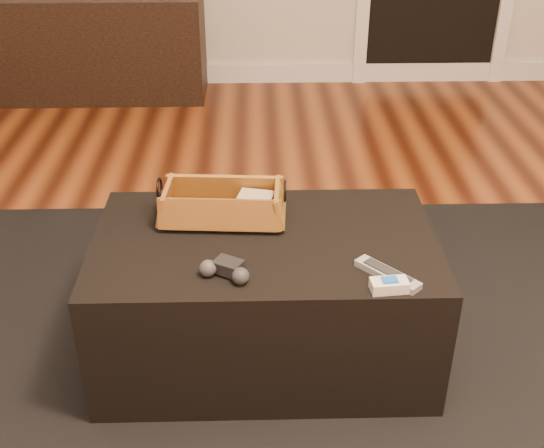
{
  "coord_description": "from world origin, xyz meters",
  "views": [
    {
      "loc": [
        0.17,
        -1.61,
        1.47
      ],
      "look_at": [
        0.21,
        0.05,
        0.49
      ],
      "focal_mm": 45.0,
      "sensor_mm": 36.0,
      "label": 1
    }
  ],
  "objects_px": {
    "wicker_basket": "(223,206)",
    "game_controller": "(226,270)",
    "media_cabinet": "(74,47)",
    "silver_remote": "(388,274)",
    "cream_gadget": "(389,285)",
    "tv_remote": "(216,214)",
    "ottoman": "(265,297)"
  },
  "relations": [
    {
      "from": "media_cabinet",
      "to": "game_controller",
      "type": "distance_m",
      "value": 2.83
    },
    {
      "from": "tv_remote",
      "to": "game_controller",
      "type": "height_order",
      "value": "game_controller"
    },
    {
      "from": "media_cabinet",
      "to": "cream_gadget",
      "type": "height_order",
      "value": "media_cabinet"
    },
    {
      "from": "game_controller",
      "to": "silver_remote",
      "type": "distance_m",
      "value": 0.43
    },
    {
      "from": "silver_remote",
      "to": "cream_gadget",
      "type": "relative_size",
      "value": 1.71
    },
    {
      "from": "ottoman",
      "to": "wicker_basket",
      "type": "relative_size",
      "value": 2.56
    },
    {
      "from": "wicker_basket",
      "to": "game_controller",
      "type": "height_order",
      "value": "wicker_basket"
    },
    {
      "from": "ottoman",
      "to": "wicker_basket",
      "type": "bearing_deg",
      "value": 136.55
    },
    {
      "from": "media_cabinet",
      "to": "tv_remote",
      "type": "xyz_separation_m",
      "value": [
        0.97,
        -2.34,
        0.15
      ]
    },
    {
      "from": "ottoman",
      "to": "cream_gadget",
      "type": "bearing_deg",
      "value": -39.83
    },
    {
      "from": "media_cabinet",
      "to": "silver_remote",
      "type": "relative_size",
      "value": 9.11
    },
    {
      "from": "ottoman",
      "to": "game_controller",
      "type": "distance_m",
      "value": 0.32
    },
    {
      "from": "ottoman",
      "to": "cream_gadget",
      "type": "distance_m",
      "value": 0.47
    },
    {
      "from": "ottoman",
      "to": "silver_remote",
      "type": "distance_m",
      "value": 0.44
    },
    {
      "from": "cream_gadget",
      "to": "game_controller",
      "type": "bearing_deg",
      "value": 170.61
    },
    {
      "from": "game_controller",
      "to": "cream_gadget",
      "type": "distance_m",
      "value": 0.43
    },
    {
      "from": "media_cabinet",
      "to": "silver_remote",
      "type": "bearing_deg",
      "value": -61.49
    },
    {
      "from": "silver_remote",
      "to": "tv_remote",
      "type": "bearing_deg",
      "value": 146.43
    },
    {
      "from": "media_cabinet",
      "to": "ottoman",
      "type": "relative_size",
      "value": 1.56
    },
    {
      "from": "ottoman",
      "to": "game_controller",
      "type": "bearing_deg",
      "value": -118.8
    },
    {
      "from": "tv_remote",
      "to": "silver_remote",
      "type": "distance_m",
      "value": 0.56
    },
    {
      "from": "tv_remote",
      "to": "cream_gadget",
      "type": "xyz_separation_m",
      "value": [
        0.46,
        -0.37,
        -0.01
      ]
    },
    {
      "from": "ottoman",
      "to": "tv_remote",
      "type": "height_order",
      "value": "tv_remote"
    },
    {
      "from": "wicker_basket",
      "to": "silver_remote",
      "type": "relative_size",
      "value": 2.28
    },
    {
      "from": "silver_remote",
      "to": "cream_gadget",
      "type": "distance_m",
      "value": 0.06
    },
    {
      "from": "wicker_basket",
      "to": "cream_gadget",
      "type": "bearing_deg",
      "value": -40.91
    },
    {
      "from": "wicker_basket",
      "to": "game_controller",
      "type": "relative_size",
      "value": 2.64
    },
    {
      "from": "game_controller",
      "to": "tv_remote",
      "type": "bearing_deg",
      "value": 97.47
    },
    {
      "from": "game_controller",
      "to": "cream_gadget",
      "type": "height_order",
      "value": "game_controller"
    },
    {
      "from": "media_cabinet",
      "to": "tv_remote",
      "type": "height_order",
      "value": "media_cabinet"
    },
    {
      "from": "media_cabinet",
      "to": "ottoman",
      "type": "height_order",
      "value": "media_cabinet"
    },
    {
      "from": "silver_remote",
      "to": "media_cabinet",
      "type": "bearing_deg",
      "value": 118.51
    }
  ]
}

